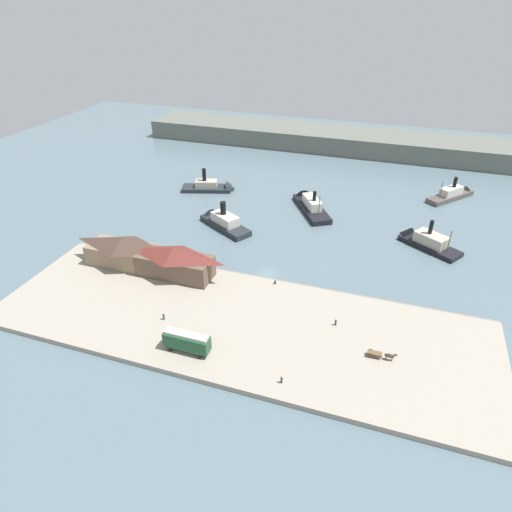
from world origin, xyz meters
TOP-DOWN VIEW (x-y plane):
  - ground_plane at (0.00, 0.00)m, footprint 320.00×320.00m
  - quay_promenade at (0.00, -22.00)m, footprint 110.00×36.00m
  - seawall_edge at (0.00, -3.60)m, footprint 110.00×0.80m
  - ferry_shed_east_terminal at (-36.17, -9.21)m, footprint 19.91×8.34m
  - ferry_shed_central_terminal at (-21.32, -9.73)m, footprint 19.56×7.85m
  - street_tram at (-6.22, -33.81)m, footprint 9.53×2.84m
  - horse_cart at (30.79, -23.50)m, footprint 5.69×1.35m
  - pedestrian_near_west_shed at (20.67, -16.37)m, footprint 0.41×0.41m
  - pedestrian_by_tram at (14.06, -35.92)m, footprint 0.41×0.41m
  - pedestrian_at_waters_edge at (-15.55, -26.58)m, footprint 0.44×0.44m
  - mooring_post_center_east at (-50.22, -5.49)m, footprint 0.44×0.44m
  - mooring_post_west at (3.78, -5.57)m, footprint 0.44×0.44m
  - ferry_departing_north at (48.04, 67.65)m, footprint 17.31×19.41m
  - ferry_near_quay at (1.22, 43.12)m, footprint 17.62×23.60m
  - ferry_approaching_west at (-35.01, 46.61)m, footprint 20.31×11.54m
  - ferry_mid_harbor at (-21.76, 21.30)m, footprint 20.57×15.39m
  - ferry_moored_west at (38.14, 28.69)m, footprint 19.19×15.21m
  - far_headland at (0.00, 110.00)m, footprint 180.00×24.00m

SIDE VIEW (x-z plane):
  - ground_plane at x=0.00m, z-range 0.00..0.00m
  - seawall_edge at x=0.00m, z-range 0.00..1.00m
  - quay_promenade at x=0.00m, z-range 0.00..1.20m
  - ferry_approaching_west at x=-35.01m, z-range -4.02..6.46m
  - ferry_near_quay at x=1.22m, z-range -3.58..6.45m
  - ferry_departing_north at x=48.04m, z-range -3.14..6.10m
  - ferry_moored_west at x=38.14m, z-range -3.75..6.74m
  - mooring_post_center_east at x=-50.22m, z-range 1.20..2.10m
  - mooring_post_west at x=3.78m, z-range 1.20..2.10m
  - ferry_mid_harbor at x=-21.76m, z-range -3.44..6.80m
  - pedestrian_by_tram at x=14.06m, z-range 1.13..2.78m
  - pedestrian_near_west_shed at x=20.67m, z-range 1.13..2.79m
  - pedestrian_at_waters_edge at x=-15.55m, z-range 1.12..2.89m
  - horse_cart at x=30.79m, z-range 1.20..3.07m
  - street_tram at x=-6.22m, z-range 1.56..6.05m
  - far_headland at x=0.00m, z-range 0.00..8.00m
  - ferry_shed_east_terminal at x=-36.17m, z-range 1.26..9.04m
  - ferry_shed_central_terminal at x=-21.32m, z-range 1.26..9.15m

